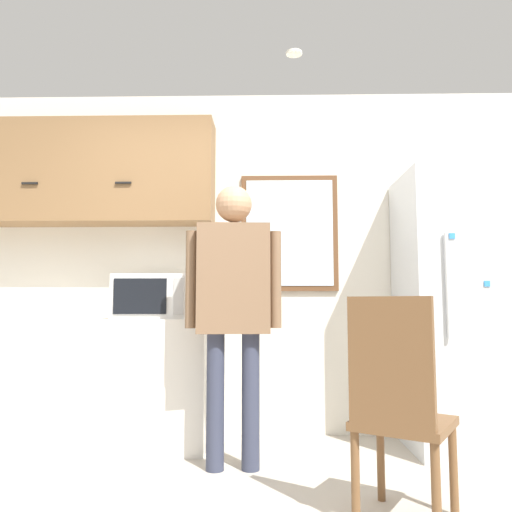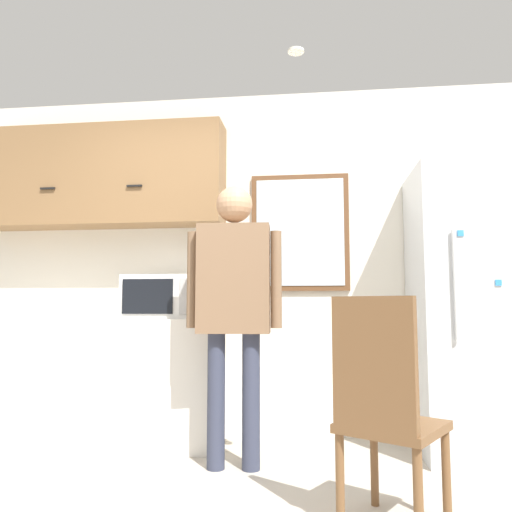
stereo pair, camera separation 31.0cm
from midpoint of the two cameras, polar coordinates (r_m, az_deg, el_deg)
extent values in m
cube|color=silver|center=(3.99, 1.52, -0.44)|extent=(6.00, 0.06, 2.70)
cube|color=silver|center=(3.98, -16.83, -13.22)|extent=(2.01, 0.62, 0.90)
cube|color=olive|center=(4.21, -15.37, 8.71)|extent=(2.01, 0.31, 0.80)
cube|color=black|center=(4.18, -20.79, 7.26)|extent=(0.12, 0.01, 0.01)
cube|color=black|center=(3.91, -11.53, 7.90)|extent=(0.12, 0.01, 0.01)
cube|color=white|center=(3.71, -8.20, -4.63)|extent=(0.52, 0.41, 0.31)
cube|color=black|center=(3.52, -9.85, -4.56)|extent=(0.36, 0.01, 0.24)
cube|color=#B2B2B2|center=(3.45, -5.64, -4.60)|extent=(0.07, 0.01, 0.25)
cylinder|color=#33384C|center=(3.18, -1.69, -16.16)|extent=(0.11, 0.11, 0.82)
cylinder|color=#33384C|center=(3.17, 2.35, -16.20)|extent=(0.11, 0.11, 0.82)
cube|color=brown|center=(3.12, 0.31, -2.59)|extent=(0.46, 0.24, 0.68)
sphere|color=tan|center=(3.18, 0.31, 5.91)|extent=(0.23, 0.23, 0.23)
cylinder|color=brown|center=(3.15, -4.49, -2.68)|extent=(0.07, 0.07, 0.60)
cylinder|color=brown|center=(3.12, 5.17, -2.65)|extent=(0.07, 0.07, 0.60)
cube|color=silver|center=(3.75, 25.82, -5.50)|extent=(0.77, 0.71, 1.92)
cylinder|color=silver|center=(3.33, 24.35, -2.98)|extent=(0.02, 0.02, 0.67)
cube|color=#338CDB|center=(3.43, 28.36, -2.69)|extent=(0.04, 0.01, 0.04)
cube|color=#338CDB|center=(3.39, 24.81, 2.40)|extent=(0.04, 0.01, 0.04)
cube|color=brown|center=(2.52, 18.97, -18.01)|extent=(0.57, 0.57, 0.04)
cylinder|color=brown|center=(2.69, 24.32, -22.05)|extent=(0.04, 0.04, 0.42)
cylinder|color=brown|center=(2.80, 16.73, -21.63)|extent=(0.04, 0.04, 0.42)
cylinder|color=brown|center=(2.37, 22.06, -24.55)|extent=(0.04, 0.04, 0.42)
cylinder|color=brown|center=(2.49, 13.47, -23.82)|extent=(0.04, 0.04, 0.42)
cube|color=brown|center=(2.30, 17.16, -11.56)|extent=(0.35, 0.23, 0.57)
cube|color=brown|center=(3.95, 7.30, 2.71)|extent=(0.76, 0.04, 0.92)
cube|color=silver|center=(3.93, 7.30, 2.75)|extent=(0.68, 0.01, 0.84)
cylinder|color=white|center=(3.62, 7.24, 22.26)|extent=(0.11, 0.11, 0.01)
camera|label=1|loc=(0.16, -87.14, -0.28)|focal=35.00mm
camera|label=2|loc=(0.16, 92.86, 0.28)|focal=35.00mm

